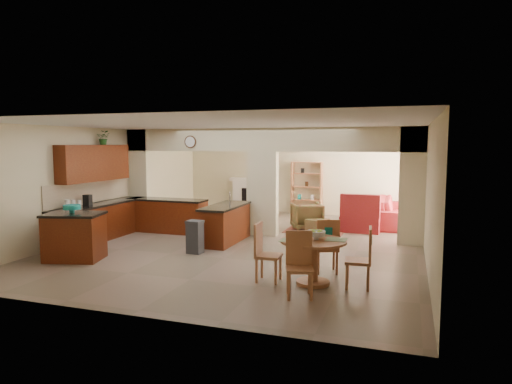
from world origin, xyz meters
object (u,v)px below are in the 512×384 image
(kitchen_island, at_px, (75,236))
(dining_table, at_px, (313,255))
(sofa, at_px, (396,212))
(armchair, at_px, (307,216))

(kitchen_island, distance_m, dining_table, 5.00)
(kitchen_island, height_order, dining_table, kitchen_island)
(dining_table, height_order, sofa, sofa)
(kitchen_island, bearing_deg, sofa, 31.17)
(dining_table, relative_size, armchair, 1.37)
(kitchen_island, relative_size, dining_table, 1.15)
(sofa, relative_size, armchair, 3.33)
(kitchen_island, relative_size, sofa, 0.47)
(kitchen_island, xyz_separation_m, dining_table, (5.00, -0.06, 0.02))
(sofa, distance_m, armchair, 2.82)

